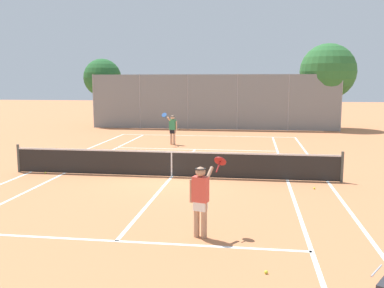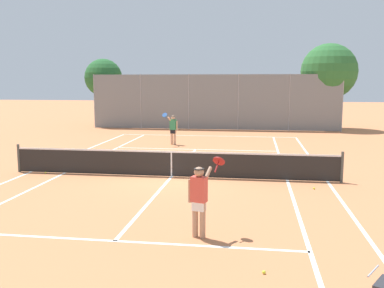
% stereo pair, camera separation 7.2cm
% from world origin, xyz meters
% --- Properties ---
extents(ground_plane, '(120.00, 120.00, 0.00)m').
position_xyz_m(ground_plane, '(0.00, 0.00, 0.00)').
color(ground_plane, '#CC7A4C').
extents(court_line_markings, '(11.10, 23.90, 0.01)m').
position_xyz_m(court_line_markings, '(0.00, 0.00, 0.00)').
color(court_line_markings, white).
rests_on(court_line_markings, ground).
extents(tennis_net, '(12.00, 0.10, 1.07)m').
position_xyz_m(tennis_net, '(0.00, 0.00, 0.51)').
color(tennis_net, '#474C47').
rests_on(tennis_net, ground).
extents(player_near_side, '(0.81, 0.70, 1.77)m').
position_xyz_m(player_near_side, '(1.78, -5.89, 0.93)').
color(player_near_side, tan).
rests_on(player_near_side, ground).
extents(player_far_left, '(0.78, 0.71, 1.77)m').
position_xyz_m(player_far_left, '(-1.45, 7.87, 0.93)').
color(player_far_left, '#D8A884').
rests_on(player_far_left, ground).
extents(loose_tennis_ball_0, '(0.07, 0.07, 0.07)m').
position_xyz_m(loose_tennis_ball_0, '(-4.81, -0.14, 0.03)').
color(loose_tennis_ball_0, '#D1DB33').
rests_on(loose_tennis_ball_0, ground).
extents(loose_tennis_ball_3, '(0.07, 0.07, 0.07)m').
position_xyz_m(loose_tennis_ball_3, '(4.89, -1.13, 0.03)').
color(loose_tennis_ball_3, '#D1DB33').
rests_on(loose_tennis_ball_3, ground).
extents(loose_tennis_ball_4, '(0.07, 0.07, 0.07)m').
position_xyz_m(loose_tennis_ball_4, '(3.18, -7.55, 0.03)').
color(loose_tennis_ball_4, '#D1DB33').
rests_on(loose_tennis_ball_4, ground).
extents(loose_tennis_ball_5, '(0.07, 0.07, 0.07)m').
position_xyz_m(loose_tennis_ball_5, '(0.42, 0.95, 0.03)').
color(loose_tennis_ball_5, '#D1DB33').
rests_on(loose_tennis_ball_5, ground).
extents(back_fence, '(17.84, 0.08, 3.95)m').
position_xyz_m(back_fence, '(0.00, 15.58, 1.98)').
color(back_fence, gray).
rests_on(back_fence, ground).
extents(tree_behind_left, '(2.93, 2.93, 5.20)m').
position_xyz_m(tree_behind_left, '(-8.84, 17.59, 3.63)').
color(tree_behind_left, brown).
rests_on(tree_behind_left, ground).
extents(tree_behind_right, '(3.99, 3.99, 6.14)m').
position_xyz_m(tree_behind_right, '(8.05, 17.23, 4.03)').
color(tree_behind_right, brown).
rests_on(tree_behind_right, ground).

